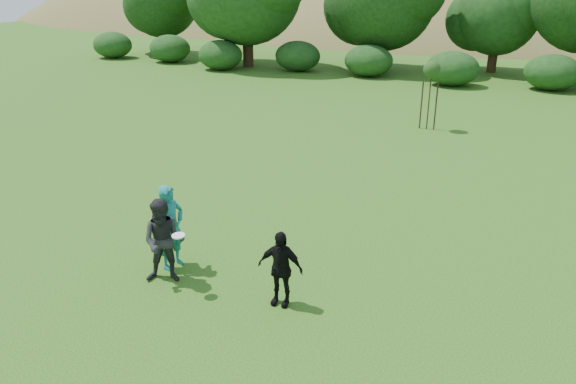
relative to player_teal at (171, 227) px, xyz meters
name	(u,v)px	position (x,y,z in m)	size (l,w,h in m)	color
ground	(233,289)	(1.70, -0.37, -0.97)	(120.00, 120.00, 0.00)	#19470C
player_teal	(171,227)	(0.00, 0.00, 0.00)	(0.71, 0.46, 1.94)	#1B7B78
player_grey	(164,241)	(0.22, -0.59, -0.04)	(0.91, 0.71, 1.87)	#272729
player_black	(280,268)	(2.82, -0.47, -0.18)	(0.92, 0.38, 1.58)	black
frisbee	(178,236)	(0.76, -0.84, 0.30)	(0.27, 0.27, 0.05)	white
sapling	(432,71)	(3.23, 14.29, 1.45)	(0.70, 0.70, 2.85)	#381F16
hillside	(471,118)	(1.14, 68.09, -12.94)	(150.00, 72.00, 52.00)	olive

